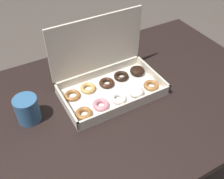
{
  "coord_description": "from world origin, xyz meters",
  "views": [
    {
      "loc": [
        -0.38,
        -0.61,
        1.46
      ],
      "look_at": [
        -0.02,
        0.04,
        0.78
      ],
      "focal_mm": 42.0,
      "sensor_mm": 36.0,
      "label": 1
    }
  ],
  "objects": [
    {
      "name": "dining_table",
      "position": [
        0.0,
        0.0,
        0.66
      ],
      "size": [
        1.21,
        0.79,
        0.77
      ],
      "color": "black",
      "rests_on": "ground_plane"
    },
    {
      "name": "coffee_mug",
      "position": [
        -0.34,
        0.06,
        0.82
      ],
      "size": [
        0.08,
        0.08,
        0.1
      ],
      "color": "teal",
      "rests_on": "dining_table"
    },
    {
      "name": "donut_box",
      "position": [
        -0.02,
        0.08,
        0.82
      ],
      "size": [
        0.38,
        0.24,
        0.27
      ],
      "color": "silver",
      "rests_on": "dining_table"
    }
  ]
}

